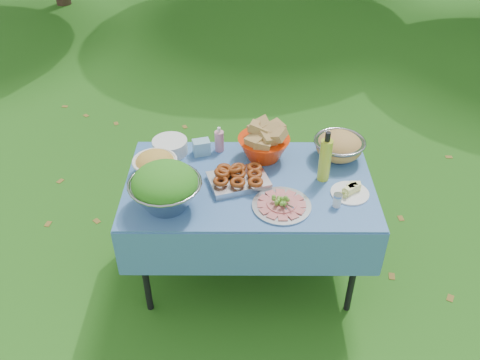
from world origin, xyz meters
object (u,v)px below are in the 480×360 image
bread_bowl (264,143)px  charcuterie_platter (282,201)px  picnic_table (249,229)px  oil_bottle (325,156)px  plate_stack (170,146)px  salad_bowl (165,187)px  pasta_bowl_steel (339,146)px

bread_bowl → charcuterie_platter: 0.49m
picnic_table → oil_bottle: size_ratio=4.51×
charcuterie_platter → plate_stack: bearing=141.8°
salad_bowl → oil_bottle: oil_bottle is taller
picnic_table → plate_stack: (-0.50, 0.31, 0.43)m
oil_bottle → bread_bowl: bearing=147.1°
salad_bowl → plate_stack: size_ratio=1.80×
salad_bowl → plate_stack: bearing=94.4°
plate_stack → bread_bowl: bread_bowl is taller
salad_bowl → plate_stack: 0.54m
picnic_table → salad_bowl: (-0.46, -0.22, 0.51)m
oil_bottle → plate_stack: bearing=163.7°
charcuterie_platter → oil_bottle: oil_bottle is taller
bread_bowl → oil_bottle: size_ratio=1.00×
bread_bowl → oil_bottle: 0.42m
oil_bottle → charcuterie_platter: bearing=-135.4°
plate_stack → oil_bottle: bearing=-16.3°
plate_stack → pasta_bowl_steel: 1.06m
salad_bowl → plate_stack: salad_bowl is taller
charcuterie_platter → salad_bowl: bearing=179.7°
salad_bowl → pasta_bowl_steel: (1.02, 0.48, -0.05)m
salad_bowl → picnic_table: bearing=25.6°
charcuterie_platter → oil_bottle: bearing=44.6°
picnic_table → charcuterie_platter: bearing=-51.7°
plate_stack → bread_bowl: 0.60m
plate_stack → pasta_bowl_steel: bearing=-2.5°
bread_bowl → pasta_bowl_steel: size_ratio=1.02×
plate_stack → bread_bowl: bearing=-4.9°
picnic_table → pasta_bowl_steel: size_ratio=4.61×
pasta_bowl_steel → plate_stack: bearing=177.5°
pasta_bowl_steel → charcuterie_platter: pasta_bowl_steel is taller
plate_stack → charcuterie_platter: plate_stack is taller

